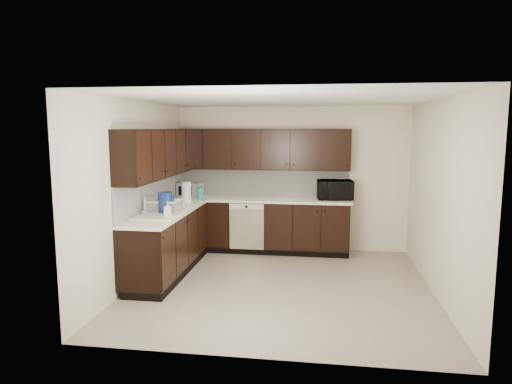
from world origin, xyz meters
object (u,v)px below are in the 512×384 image
sink (160,219)px  blue_pitcher (165,203)px  microwave (335,190)px  toaster_oven (190,190)px  storage_bin (164,206)px

sink → blue_pitcher: bearing=71.8°
microwave → blue_pitcher: bearing=-151.7°
toaster_oven → blue_pitcher: blue_pitcher is taller
microwave → sink: bearing=-150.2°
microwave → storage_bin: 2.89m
blue_pitcher → toaster_oven: bearing=112.0°
sink → storage_bin: 0.26m
toaster_oven → storage_bin: (0.06, -1.48, -0.04)m
toaster_oven → sink: bearing=-79.9°
sink → microwave: bearing=35.9°
sink → microwave: microwave is taller
sink → toaster_oven: (-0.07, 1.70, 0.18)m
sink → storage_bin: sink is taller
storage_bin → sink: bearing=-87.6°
toaster_oven → storage_bin: bearing=-79.9°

